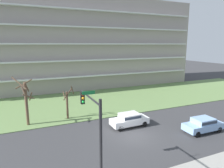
{
  "coord_description": "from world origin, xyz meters",
  "views": [
    {
      "loc": [
        -9.77,
        -16.9,
        9.38
      ],
      "look_at": [
        0.15,
        6.0,
        4.46
      ],
      "focal_mm": 32.19,
      "sensor_mm": 36.0,
      "label": 1
    }
  ],
  "objects_px": {
    "sedan_white_near_left": "(129,119)",
    "traffic_signal_mast": "(93,125)",
    "tree_far_left": "(26,100)",
    "tree_left": "(68,103)",
    "sedan_blue_center_left": "(203,124)"
  },
  "relations": [
    {
      "from": "sedan_white_near_left",
      "to": "traffic_signal_mast",
      "type": "bearing_deg",
      "value": 47.09
    },
    {
      "from": "tree_far_left",
      "to": "tree_left",
      "type": "xyz_separation_m",
      "value": [
        4.79,
        0.32,
        -0.95
      ]
    },
    {
      "from": "traffic_signal_mast",
      "to": "sedan_blue_center_left",
      "type": "bearing_deg",
      "value": 13.43
    },
    {
      "from": "tree_left",
      "to": "traffic_signal_mast",
      "type": "relative_size",
      "value": 0.71
    },
    {
      "from": "tree_left",
      "to": "sedan_blue_center_left",
      "type": "xyz_separation_m",
      "value": [
        12.67,
        -9.84,
        -1.27
      ]
    },
    {
      "from": "sedan_white_near_left",
      "to": "traffic_signal_mast",
      "type": "height_order",
      "value": "traffic_signal_mast"
    },
    {
      "from": "tree_far_left",
      "to": "sedan_white_near_left",
      "type": "bearing_deg",
      "value": -24.86
    },
    {
      "from": "sedan_white_near_left",
      "to": "traffic_signal_mast",
      "type": "xyz_separation_m",
      "value": [
        -6.87,
        -7.72,
        3.41
      ]
    },
    {
      "from": "tree_far_left",
      "to": "traffic_signal_mast",
      "type": "bearing_deg",
      "value": -72.74
    },
    {
      "from": "sedan_white_near_left",
      "to": "sedan_blue_center_left",
      "type": "distance_m",
      "value": 8.02
    },
    {
      "from": "tree_left",
      "to": "sedan_blue_center_left",
      "type": "height_order",
      "value": "tree_left"
    },
    {
      "from": "tree_left",
      "to": "sedan_blue_center_left",
      "type": "distance_m",
      "value": 16.09
    },
    {
      "from": "tree_far_left",
      "to": "sedan_blue_center_left",
      "type": "xyz_separation_m",
      "value": [
        17.46,
        -9.52,
        -2.22
      ]
    },
    {
      "from": "tree_left",
      "to": "tree_far_left",
      "type": "bearing_deg",
      "value": -176.19
    },
    {
      "from": "tree_far_left",
      "to": "sedan_white_near_left",
      "type": "distance_m",
      "value": 12.14
    }
  ]
}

